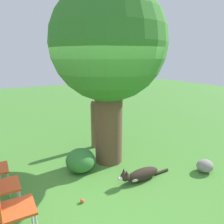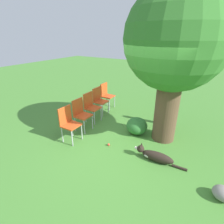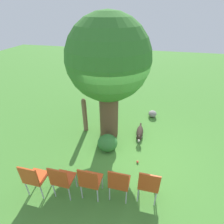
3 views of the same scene
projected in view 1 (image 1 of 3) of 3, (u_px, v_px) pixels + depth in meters
The scene contains 8 objects.
ground_plane at pixel (101, 188), 4.01m from camera, with size 30.00×30.00×0.00m, color #478433.
oak_tree at pixel (108, 47), 4.44m from camera, with size 2.39×2.39×3.80m.
dog at pixel (140, 175), 4.20m from camera, with size 1.22×0.24×0.34m.
fence_post at pixel (94, 124), 5.66m from camera, with size 0.16×0.16×1.26m.
red_chair_0 at pixel (9, 205), 2.68m from camera, with size 0.42×0.44×0.97m.
tennis_ball at pixel (82, 201), 3.59m from camera, with size 0.07×0.07×0.07m.
garden_rock at pixel (205, 166), 4.54m from camera, with size 0.37×0.32×0.26m.
low_shrub at pixel (80, 160), 4.53m from camera, with size 0.61×0.61×0.49m.
Camera 1 is at (-1.58, -3.18, 2.33)m, focal length 35.00 mm.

